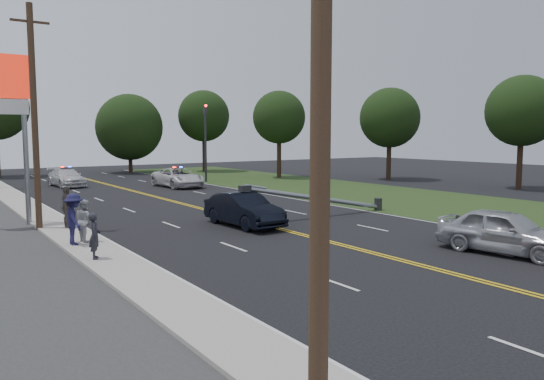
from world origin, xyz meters
TOP-DOWN VIEW (x-y plane):
  - ground at (0.00, 0.00)m, footprint 120.00×120.00m
  - sidewalk at (-8.40, 10.00)m, footprint 1.80×70.00m
  - grass_verge at (13.50, 10.00)m, footprint 12.00×80.00m
  - centerline_yellow at (0.00, 10.00)m, footprint 0.36×80.00m
  - traffic_signal at (8.30, 30.00)m, footprint 0.28×0.41m
  - fallen_streetlight at (4.19, 8.00)m, footprint 9.36×0.44m
  - utility_pole_near at (-9.20, -8.00)m, footprint 1.60×0.28m
  - utility_pole_mid at (-9.20, 12.00)m, footprint 1.60×0.28m
  - tree_7 at (6.54, 45.34)m, footprint 7.44×7.44m
  - tree_8 at (14.49, 42.64)m, footprint 5.96×5.96m
  - tree_9 at (16.56, 30.17)m, footprint 5.25×5.25m
  - tree_12 at (25.96, 10.31)m, footprint 5.56×5.56m
  - tree_13 at (24.00, 22.41)m, footprint 5.69×5.69m
  - crashed_sedan at (-0.97, 7.78)m, footprint 1.87×4.86m
  - waiting_sedan at (3.93, -2.49)m, footprint 2.73×5.05m
  - emergency_a at (4.15, 26.89)m, footprint 2.86×5.77m
  - emergency_b at (-3.35, 32.51)m, footprint 2.45×5.25m
  - bystander_a at (-8.79, 4.50)m, footprint 0.51×0.65m
  - bystander_b at (-8.28, 7.69)m, footprint 0.72×0.88m
  - bystander_c at (-8.79, 7.29)m, footprint 0.73×1.27m
  - bystander_d at (-8.13, 11.34)m, footprint 0.48×1.11m

SIDE VIEW (x-z plane):
  - ground at x=0.00m, z-range 0.00..0.00m
  - grass_verge at x=13.50m, z-range 0.00..0.01m
  - centerline_yellow at x=0.00m, z-range 0.01..0.01m
  - sidewalk at x=-8.40m, z-range 0.00..0.12m
  - emergency_b at x=-3.35m, z-range 0.00..1.48m
  - emergency_a at x=4.15m, z-range 0.00..1.57m
  - crashed_sedan at x=-0.97m, z-range 0.00..1.58m
  - waiting_sedan at x=3.93m, z-range 0.00..1.63m
  - bystander_a at x=-8.79m, z-range 0.12..1.69m
  - fallen_streetlight at x=4.19m, z-range -0.04..1.88m
  - bystander_b at x=-8.28m, z-range 0.12..1.78m
  - bystander_d at x=-8.13m, z-range 0.12..1.99m
  - bystander_c at x=-8.79m, z-range 0.12..2.08m
  - traffic_signal at x=8.30m, z-range 0.68..7.73m
  - utility_pole_near at x=-9.20m, z-range 0.08..10.08m
  - utility_pole_mid at x=-9.20m, z-range 0.08..10.08m
  - tree_7 at x=6.54m, z-range 0.70..9.55m
  - tree_13 at x=24.00m, z-range 1.51..10.25m
  - tree_9 at x=16.56m, z-range 1.68..10.32m
  - tree_12 at x=25.96m, z-range 1.67..10.61m
  - tree_8 at x=14.49m, z-range 1.72..11.16m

